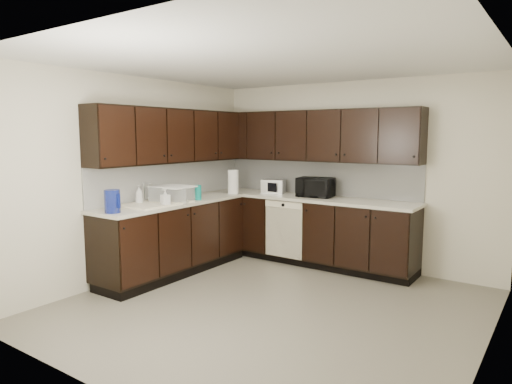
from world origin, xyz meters
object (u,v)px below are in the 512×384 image
at_px(sink, 155,209).
at_px(toaster_oven, 273,186).
at_px(microwave, 315,187).
at_px(storage_bin, 173,194).
at_px(blue_pitcher, 112,201).

bearing_deg(sink, toaster_oven, 70.58).
relative_size(microwave, storage_bin, 0.96).
relative_size(sink, toaster_oven, 2.57).
height_order(toaster_oven, blue_pitcher, blue_pitcher).
bearing_deg(microwave, sink, -134.88).
bearing_deg(toaster_oven, microwave, -19.27).
xyz_separation_m(toaster_oven, storage_bin, (-0.60, -1.44, -0.00)).
height_order(microwave, toaster_oven, microwave).
relative_size(microwave, blue_pitcher, 1.87).
distance_m(microwave, blue_pitcher, 2.70).
relative_size(sink, microwave, 1.73).
xyz_separation_m(microwave, storage_bin, (-1.29, -1.42, -0.03)).
height_order(storage_bin, blue_pitcher, blue_pitcher).
bearing_deg(storage_bin, blue_pitcher, -86.13).
xyz_separation_m(sink, toaster_oven, (0.61, 1.73, 0.16)).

